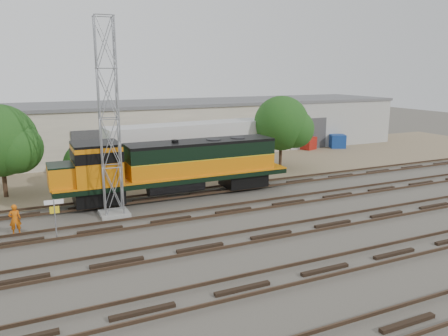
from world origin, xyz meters
name	(u,v)px	position (x,y,z in m)	size (l,w,h in m)	color
ground	(245,219)	(0.00, 0.00, 0.00)	(140.00, 140.00, 0.00)	#47423A
dirt_strip	(167,168)	(0.00, 15.00, 0.01)	(80.00, 16.00, 0.02)	#726047
tracks	(271,235)	(0.00, -3.00, 0.08)	(80.00, 20.40, 0.28)	black
warehouse	(143,128)	(0.04, 22.98, 2.65)	(58.40, 10.40, 5.30)	beige
locomotive	(172,166)	(-2.44, 6.00, 2.23)	(16.02, 2.81, 3.85)	black
signal_tower	(109,123)	(-6.76, 3.95, 5.55)	(1.68, 1.68, 11.41)	gray
sign_post	(55,212)	(-10.22, 0.96, 1.56)	(0.91, 0.08, 2.23)	gray
worker	(15,219)	(-12.10, 2.94, 0.83)	(0.60, 0.39, 1.65)	#D05A0B
semi_trailer	(193,142)	(1.47, 12.08, 2.69)	(14.05, 3.83, 4.27)	silver
dumpster_blue	(337,141)	(20.64, 17.10, 0.75)	(1.60, 1.50, 1.50)	navy
dumpster_red	(308,143)	(17.06, 17.70, 0.70)	(1.50, 1.40, 1.40)	maroon
tree_west	(4,143)	(-12.50, 10.78, 3.79)	(5.09, 4.84, 6.34)	#382619
tree_mid	(92,167)	(-6.92, 10.91, 1.56)	(3.95, 3.76, 3.76)	#382619
tree_east	(285,125)	(9.37, 10.53, 3.91)	(4.98, 4.74, 6.40)	#382619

